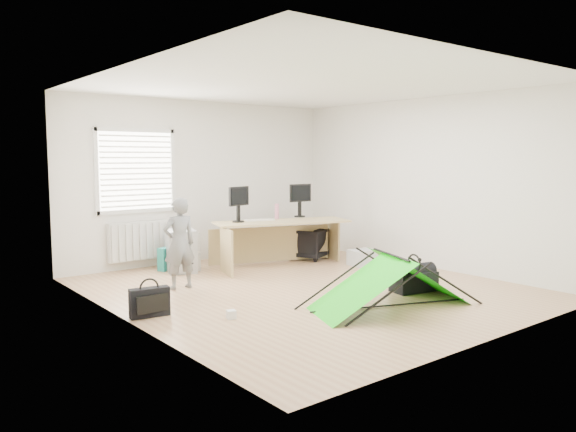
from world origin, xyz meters
TOP-DOWN VIEW (x-y plane):
  - ground at (0.00, 0.00)m, footprint 5.50×5.50m
  - back_wall at (0.00, 2.75)m, footprint 5.00×0.02m
  - window at (-1.20, 2.71)m, footprint 1.20×0.06m
  - radiator at (-1.20, 2.67)m, footprint 1.00×0.12m
  - desk at (0.72, 1.45)m, footprint 2.27×1.31m
  - filing_cabinet at (-0.79, 2.08)m, footprint 0.57×0.66m
  - monitor_left at (0.06, 1.75)m, footprint 0.44×0.20m
  - monitor_right at (1.33, 1.75)m, footprint 0.44×0.11m
  - keyboard at (0.45, 1.71)m, footprint 0.50×0.30m
  - thermos at (0.84, 1.76)m, footprint 0.08×0.08m
  - office_chair at (1.45, 1.66)m, footprint 0.77×0.78m
  - person at (-1.34, 1.06)m, footprint 0.46×0.32m
  - kite at (0.18, -1.32)m, footprint 2.19×1.55m
  - storage_crate at (1.80, 0.68)m, footprint 0.48×0.35m
  - tote_bag at (-0.91, 2.31)m, footprint 0.33×0.24m
  - laptop_bag at (-2.23, 0.06)m, footprint 0.45×0.20m
  - white_box at (-1.57, -0.58)m, footprint 0.12×0.12m
  - duffel_bag at (1.01, -1.00)m, footprint 0.64×0.41m

SIDE VIEW (x-z plane):
  - ground at x=0.00m, z-range 0.00..0.00m
  - white_box at x=-1.57m, z-range 0.00..0.09m
  - storage_crate at x=1.80m, z-range 0.00..0.25m
  - duffel_bag at x=1.01m, z-range 0.00..0.26m
  - laptop_bag at x=-2.23m, z-range 0.00..0.33m
  - tote_bag at x=-0.91m, z-range 0.00..0.36m
  - office_chair at x=1.45m, z-range 0.00..0.54m
  - kite at x=0.18m, z-range 0.00..0.62m
  - filing_cabinet at x=-0.79m, z-range 0.00..0.65m
  - desk at x=0.72m, z-range 0.00..0.74m
  - radiator at x=-1.20m, z-range 0.15..0.75m
  - person at x=-1.34m, z-range 0.00..1.23m
  - keyboard at x=0.45m, z-range 0.74..0.76m
  - thermos at x=0.84m, z-range 0.74..0.99m
  - monitor_left at x=0.06m, z-range 0.74..1.15m
  - monitor_right at x=1.33m, z-range 0.74..1.15m
  - back_wall at x=0.00m, z-range 0.00..2.70m
  - window at x=-1.20m, z-range 0.95..2.15m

